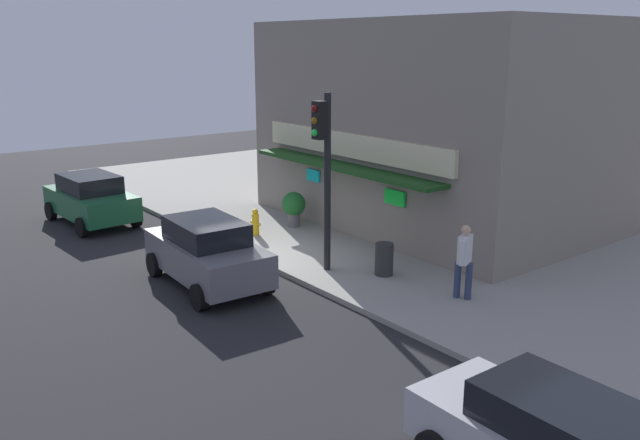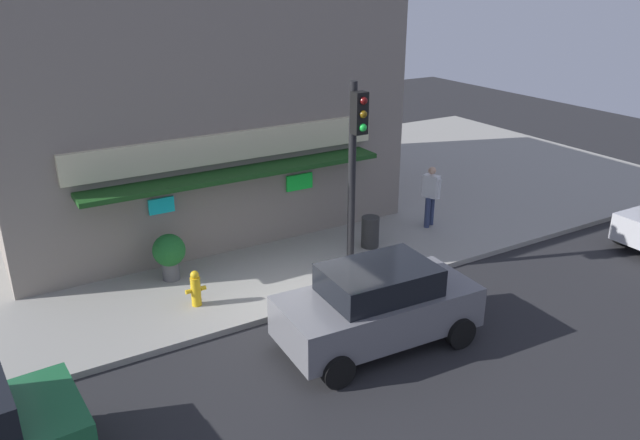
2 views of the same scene
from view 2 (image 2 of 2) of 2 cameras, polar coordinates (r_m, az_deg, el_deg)
The scene contains 9 objects.
ground_plane at distance 14.12m, azimuth -1.37°, elevation -8.32°, with size 49.55×49.55×0.00m, color #232326.
sidewalk at distance 19.62m, azimuth -11.02°, elevation 0.36°, with size 33.03×13.32×0.14m, color gray.
corner_building at distance 19.75m, azimuth -13.15°, elevation 10.43°, with size 10.84×9.37×6.54m.
traffic_light at distance 14.55m, azimuth 3.20°, elevation 6.00°, with size 0.32×0.58×4.66m.
fire_hydrant at distance 14.16m, azimuth -11.24°, elevation -6.14°, with size 0.46×0.22×0.84m.
trash_can at distance 16.86m, azimuth 4.59°, elevation -1.09°, with size 0.48×0.48×0.85m, color #2D2D2D.
pedestrian at distance 18.27m, azimuth 10.03°, elevation 2.39°, with size 0.46×0.58×1.80m.
potted_plant_by_doorway at distance 15.35m, azimuth -13.56°, elevation -2.93°, with size 0.78×0.78×1.15m.
parked_car_grey at distance 12.64m, azimuth 5.29°, elevation -7.71°, with size 4.10×2.18×1.72m.
Camera 2 is at (-5.99, -10.68, 7.04)m, focal length 35.17 mm.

